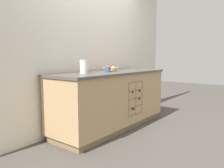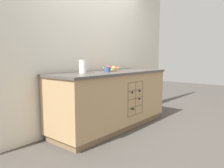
# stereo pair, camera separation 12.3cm
# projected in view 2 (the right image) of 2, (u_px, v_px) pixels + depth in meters

# --- Properties ---
(ground_plane) EXTENTS (14.00, 14.00, 0.00)m
(ground_plane) POSITION_uv_depth(u_px,v_px,m) (112.00, 127.00, 3.53)
(ground_plane) COLOR #4C4742
(back_wall) EXTENTS (4.53, 0.06, 2.55)m
(back_wall) POSITION_uv_depth(u_px,v_px,m) (93.00, 48.00, 3.64)
(back_wall) COLOR silver
(back_wall) RESTS_ON ground_plane
(kitchen_island) EXTENTS (2.17, 0.74, 0.90)m
(kitchen_island) POSITION_uv_depth(u_px,v_px,m) (112.00, 99.00, 3.47)
(kitchen_island) COLOR olive
(kitchen_island) RESTS_ON ground_plane
(fruit_bowl) EXTENTS (0.28, 0.28, 0.08)m
(fruit_bowl) POSITION_uv_depth(u_px,v_px,m) (111.00, 68.00, 3.61)
(fruit_bowl) COLOR tan
(fruit_bowl) RESTS_ON kitchen_island
(white_pitcher) EXTENTS (0.16, 0.11, 0.19)m
(white_pitcher) POSITION_uv_depth(u_px,v_px,m) (83.00, 66.00, 3.02)
(white_pitcher) COLOR white
(white_pitcher) RESTS_ON kitchen_island
(ceramic_mug) EXTENTS (0.13, 0.09, 0.08)m
(ceramic_mug) POSITION_uv_depth(u_px,v_px,m) (107.00, 69.00, 3.31)
(ceramic_mug) COLOR #385684
(ceramic_mug) RESTS_ON kitchen_island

